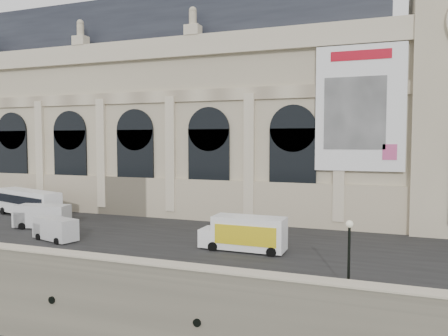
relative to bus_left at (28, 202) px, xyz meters
The scene contains 9 objects.
quay 25.04m from the bus_left, 47.66° to the left, with size 160.00×70.00×6.00m, color gray.
street 16.88m from the bus_left, ahead, with size 160.00×24.00×0.06m, color #2D2D2D.
parapet 23.22m from the bus_left, 44.51° to the right, with size 160.00×1.40×1.21m.
museum 21.15m from the bus_left, 52.99° to the left, with size 69.00×18.70×29.10m.
bus_left is the anchor object (origin of this frame).
van_b 15.26m from the bus_left, 37.32° to the right, with size 5.30×3.17×2.22m.
van_c 8.35m from the bus_left, 37.91° to the right, with size 6.17×3.30×2.61m.
box_truck 31.37m from the bus_left, 12.40° to the right, with size 7.62×2.82×3.05m.
lamp_right 42.46m from the bus_left, 19.59° to the right, with size 0.47×0.47×4.62m.
Camera 1 is at (25.37, -25.94, 15.73)m, focal length 35.00 mm.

